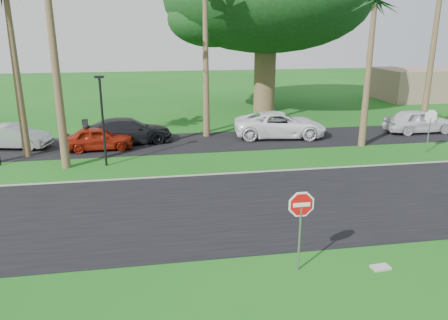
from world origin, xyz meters
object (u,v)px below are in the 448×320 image
(car_pickup, at_px, (419,121))
(car_red, at_px, (99,139))
(car_silver, at_px, (13,137))
(car_dark, at_px, (128,131))
(stop_sign_near, at_px, (301,215))
(car_minivan, at_px, (280,125))
(stop_sign_far, at_px, (430,122))

(car_pickup, bearing_deg, car_red, 91.11)
(car_pickup, bearing_deg, car_silver, 88.07)
(car_red, xyz_separation_m, car_dark, (1.66, 1.27, 0.10))
(car_silver, bearing_deg, stop_sign_near, -130.34)
(stop_sign_near, xyz_separation_m, car_silver, (-12.18, 15.88, -1.07))
(car_minivan, bearing_deg, stop_sign_far, -116.36)
(car_dark, relative_size, car_pickup, 1.15)
(car_dark, height_order, car_minivan, car_minivan)
(stop_sign_near, bearing_deg, car_silver, 127.50)
(car_silver, xyz_separation_m, car_dark, (6.67, 0.10, 0.07))
(stop_sign_near, distance_m, car_red, 16.40)
(stop_sign_far, distance_m, car_minivan, 8.85)
(stop_sign_near, height_order, car_minivan, stop_sign_near)
(car_silver, bearing_deg, stop_sign_far, -89.48)
(stop_sign_far, bearing_deg, car_dark, -16.29)
(car_dark, relative_size, car_minivan, 0.90)
(stop_sign_far, height_order, car_silver, stop_sign_far)
(car_minivan, height_order, car_pickup, car_minivan)
(stop_sign_far, distance_m, car_silver, 24.20)
(car_dark, bearing_deg, stop_sign_near, -169.48)
(car_minivan, bearing_deg, car_red, 103.49)
(car_red, bearing_deg, car_pickup, -91.12)
(car_red, bearing_deg, stop_sign_far, -104.74)
(car_silver, xyz_separation_m, car_red, (5.01, -1.17, -0.02))
(car_minivan, bearing_deg, car_dark, 97.04)
(car_minivan, bearing_deg, stop_sign_near, 172.71)
(stop_sign_far, bearing_deg, car_red, -11.22)
(stop_sign_near, xyz_separation_m, car_minivan, (4.19, 15.90, -0.95))
(car_minivan, bearing_deg, car_pickup, -84.40)
(stop_sign_far, relative_size, car_pickup, 0.56)
(car_silver, relative_size, car_red, 1.07)
(car_silver, height_order, car_minivan, car_minivan)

